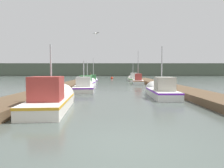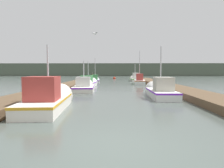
{
  "view_description": "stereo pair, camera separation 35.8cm",
  "coord_description": "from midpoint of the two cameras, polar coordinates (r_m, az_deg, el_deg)",
  "views": [
    {
      "loc": [
        -0.42,
        -4.71,
        1.82
      ],
      "look_at": [
        -0.35,
        9.7,
        0.87
      ],
      "focal_mm": 32.0,
      "sensor_mm": 36.0,
      "label": 1
    },
    {
      "loc": [
        -0.06,
        -4.7,
        1.82
      ],
      "look_at": [
        -0.35,
        9.7,
        0.87
      ],
      "focal_mm": 32.0,
      "sensor_mm": 36.0,
      "label": 2
    }
  ],
  "objects": [
    {
      "name": "mooring_piling_0",
      "position": [
        14.71,
        -15.45,
        -0.82
      ],
      "size": [
        0.33,
        0.33,
        1.34
      ],
      "color": "#473523",
      "rests_on": "ground_plane"
    },
    {
      "name": "fishing_boat_6",
      "position": [
        36.41,
        6.79,
        1.52
      ],
      "size": [
        1.54,
        6.16,
        3.53
      ],
      "rotation": [
        0.0,
        0.0,
        0.01
      ],
      "color": "silver",
      "rests_on": "ground_plane"
    },
    {
      "name": "fishing_boat_2",
      "position": [
        18.34,
        -7.4,
        -0.82
      ],
      "size": [
        2.09,
        4.84,
        3.3
      ],
      "rotation": [
        0.0,
        0.0,
        0.08
      ],
      "color": "silver",
      "rests_on": "ground_plane"
    },
    {
      "name": "distant_shore_ridge",
      "position": [
        76.93,
        1.33,
        4.08
      ],
      "size": [
        120.0,
        16.0,
        4.43
      ],
      "color": "#4C5647",
      "rests_on": "ground_plane"
    },
    {
      "name": "mooring_piling_2",
      "position": [
        33.19,
        8.83,
        1.42
      ],
      "size": [
        0.24,
        0.24,
        0.94
      ],
      "color": "#473523",
      "rests_on": "ground_plane"
    },
    {
      "name": "dock_left",
      "position": [
        21.38,
        -12.63,
        -0.65
      ],
      "size": [
        2.24,
        40.0,
        0.4
      ],
      "color": "brown",
      "rests_on": "ground_plane"
    },
    {
      "name": "fishing_boat_1",
      "position": [
        14.52,
        14.15,
        -1.87
      ],
      "size": [
        1.57,
        5.13,
        3.95
      ],
      "rotation": [
        0.0,
        0.0,
        -0.01
      ],
      "color": "silver",
      "rests_on": "ground_plane"
    },
    {
      "name": "ground_plane",
      "position": [
        5.05,
        4.0,
        -17.37
      ],
      "size": [
        200.0,
        200.0,
        0.0
      ],
      "color": "#47514C"
    },
    {
      "name": "dock_right",
      "position": [
        21.5,
        16.17,
        -0.68
      ],
      "size": [
        2.24,
        40.0,
        0.4
      ],
      "color": "brown",
      "rests_on": "ground_plane"
    },
    {
      "name": "fishing_boat_5",
      "position": [
        31.93,
        -4.51,
        1.14
      ],
      "size": [
        1.72,
        5.4,
        4.26
      ],
      "rotation": [
        0.0,
        0.0,
        0.08
      ],
      "color": "silver",
      "rests_on": "ground_plane"
    },
    {
      "name": "seagull_lead",
      "position": [
        14.02,
        -4.16,
        14.21
      ],
      "size": [
        0.48,
        0.47,
        0.12
      ],
      "rotation": [
        0.0,
        0.0,
        2.38
      ],
      "color": "white"
    },
    {
      "name": "fishing_boat_0",
      "position": [
        10.23,
        -16.46,
        -4.05
      ],
      "size": [
        2.02,
        5.53,
        3.56
      ],
      "rotation": [
        0.0,
        0.0,
        0.08
      ],
      "color": "silver",
      "rests_on": "ground_plane"
    },
    {
      "name": "channel_buoy",
      "position": [
        45.22,
        0.9,
        1.69
      ],
      "size": [
        0.59,
        0.59,
        1.09
      ],
      "color": "red",
      "rests_on": "ground_plane"
    },
    {
      "name": "fishing_boat_4",
      "position": [
        27.72,
        8.19,
        0.93
      ],
      "size": [
        1.79,
        5.02,
        4.93
      ],
      "rotation": [
        0.0,
        0.0,
        -0.09
      ],
      "color": "silver",
      "rests_on": "ground_plane"
    },
    {
      "name": "mooring_piling_1",
      "position": [
        37.39,
        -5.32,
        2.07
      ],
      "size": [
        0.26,
        0.26,
        1.41
      ],
      "color": "#473523",
      "rests_on": "ground_plane"
    },
    {
      "name": "fishing_boat_3",
      "position": [
        23.24,
        -6.29,
        0.28
      ],
      "size": [
        1.65,
        5.65,
        3.32
      ],
      "rotation": [
        0.0,
        0.0,
        -0.04
      ],
      "color": "silver",
      "rests_on": "ground_plane"
    }
  ]
}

